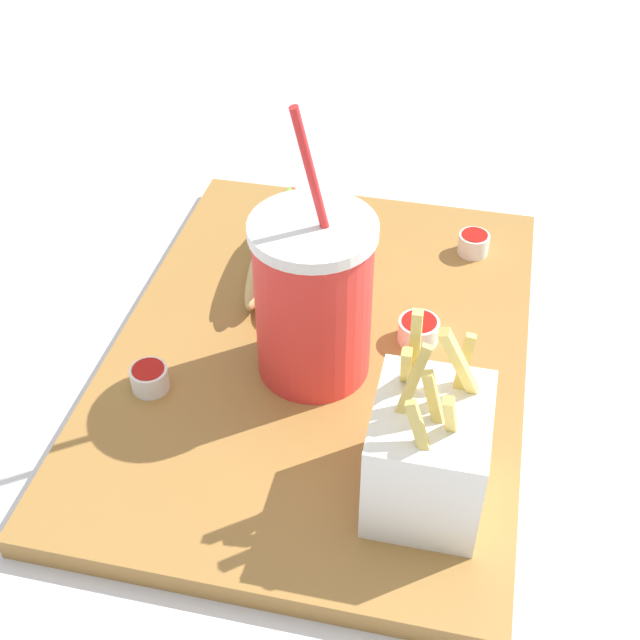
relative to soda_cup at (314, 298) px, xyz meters
The scene contains 8 objects.
ground_plane 0.11m from the soda_cup, behind, with size 2.40×2.40×0.02m, color silver.
food_tray 0.09m from the soda_cup, behind, with size 0.49×0.36×0.02m, color olive.
soda_cup is the anchor object (origin of this frame).
fries_basket 0.16m from the soda_cup, 43.06° to the left, with size 0.10×0.08×0.16m.
hot_dog_1 0.15m from the soda_cup, 153.62° to the right, with size 0.17×0.06×0.06m.
ketchup_cup_1 0.11m from the soda_cup, 121.92° to the left, with size 0.04×0.04×0.02m.
ketchup_cup_2 0.23m from the soda_cup, 148.39° to the left, with size 0.03×0.03×0.02m.
ketchup_cup_3 0.15m from the soda_cup, 66.52° to the right, with size 0.03×0.03×0.02m.
Camera 1 is at (0.54, 0.12, 0.53)m, focal length 47.84 mm.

